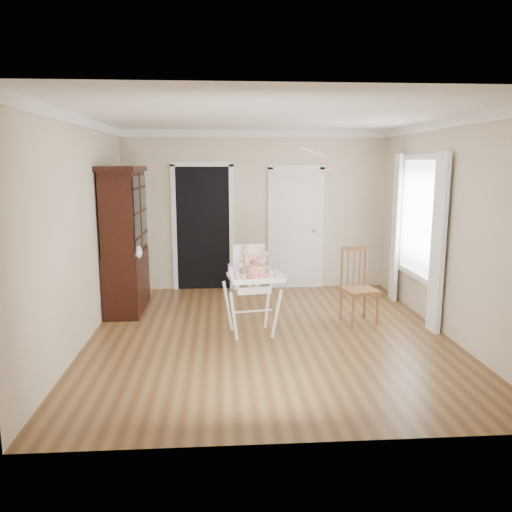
{
  "coord_description": "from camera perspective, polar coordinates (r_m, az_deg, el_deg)",
  "views": [
    {
      "loc": [
        -0.59,
        -6.03,
        2.15
      ],
      "look_at": [
        -0.17,
        -0.02,
        1.03
      ],
      "focal_mm": 35.0,
      "sensor_mm": 36.0,
      "label": 1
    }
  ],
  "objects": [
    {
      "name": "closet_door",
      "position": [
        8.68,
        4.57,
        3.04
      ],
      "size": [
        0.96,
        0.09,
        2.13
      ],
      "color": "white",
      "rests_on": "wall_back"
    },
    {
      "name": "doorway",
      "position": [
        8.59,
        -6.08,
        3.5
      ],
      "size": [
        1.06,
        0.05,
        2.22
      ],
      "color": "black",
      "rests_on": "wall_back"
    },
    {
      "name": "floor",
      "position": [
        6.43,
        1.49,
        -9.01
      ],
      "size": [
        5.0,
        5.0,
        0.0
      ],
      "primitive_type": "plane",
      "color": "brown",
      "rests_on": "ground"
    },
    {
      "name": "sippy_cup",
      "position": [
        6.07,
        -2.87,
        -1.56
      ],
      "size": [
        0.08,
        0.08,
        0.19
      ],
      "rotation": [
        0.0,
        0.0,
        0.14
      ],
      "color": "#FB99DA",
      "rests_on": "high_chair"
    },
    {
      "name": "streamer",
      "position": [
        6.79,
        6.45,
        11.74
      ],
      "size": [
        0.3,
        0.42,
        0.15
      ],
      "primitive_type": null,
      "rotation": [
        0.26,
        0.0,
        0.6
      ],
      "color": "pink",
      "rests_on": "ceiling"
    },
    {
      "name": "window_right",
      "position": [
        7.42,
        17.93,
        3.33
      ],
      "size": [
        0.13,
        1.84,
        2.3
      ],
      "color": "white",
      "rests_on": "wall_right"
    },
    {
      "name": "dining_chair",
      "position": [
        6.94,
        11.63,
        -3.6
      ],
      "size": [
        0.5,
        0.5,
        1.04
      ],
      "rotation": [
        0.0,
        0.0,
        0.2
      ],
      "color": "brown",
      "rests_on": "floor"
    },
    {
      "name": "crown_molding",
      "position": [
        6.08,
        1.61,
        15.13
      ],
      "size": [
        4.5,
        5.0,
        0.12
      ],
      "primitive_type": null,
      "color": "white",
      "rests_on": "ceiling"
    },
    {
      "name": "wall_left",
      "position": [
        6.31,
        -19.27,
        2.64
      ],
      "size": [
        0.0,
        5.0,
        5.0
      ],
      "primitive_type": "plane",
      "rotation": [
        1.57,
        0.0,
        1.57
      ],
      "color": "beige",
      "rests_on": "floor"
    },
    {
      "name": "baby",
      "position": [
        6.28,
        -0.55,
        -1.06
      ],
      "size": [
        0.36,
        0.28,
        0.54
      ],
      "rotation": [
        0.0,
        0.0,
        0.14
      ],
      "color": "beige",
      "rests_on": "high_chair"
    },
    {
      "name": "wall_back",
      "position": [
        8.59,
        -0.07,
        5.18
      ],
      "size": [
        4.5,
        0.0,
        4.5
      ],
      "primitive_type": "plane",
      "rotation": [
        1.57,
        0.0,
        0.0
      ],
      "color": "beige",
      "rests_on": "floor"
    },
    {
      "name": "china_cabinet",
      "position": [
        7.51,
        -14.7,
        1.82
      ],
      "size": [
        0.56,
        1.25,
        2.12
      ],
      "color": "black",
      "rests_on": "floor"
    },
    {
      "name": "wall_right",
      "position": [
        6.72,
        21.05,
        2.97
      ],
      "size": [
        0.0,
        5.0,
        5.0
      ],
      "primitive_type": "plane",
      "rotation": [
        1.57,
        0.0,
        -1.57
      ],
      "color": "beige",
      "rests_on": "floor"
    },
    {
      "name": "ceiling",
      "position": [
        6.09,
        1.61,
        15.7
      ],
      "size": [
        5.0,
        5.0,
        0.0
      ],
      "primitive_type": "plane",
      "rotation": [
        3.14,
        0.0,
        0.0
      ],
      "color": "white",
      "rests_on": "wall_back"
    },
    {
      "name": "high_chair",
      "position": [
        6.29,
        -0.51,
        -2.71
      ],
      "size": [
        0.75,
        0.89,
        1.15
      ],
      "rotation": [
        0.0,
        0.0,
        0.14
      ],
      "color": "white",
      "rests_on": "floor"
    },
    {
      "name": "cake",
      "position": [
        5.96,
        0.11,
        -1.94
      ],
      "size": [
        0.27,
        0.27,
        0.13
      ],
      "color": "silver",
      "rests_on": "high_chair"
    }
  ]
}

